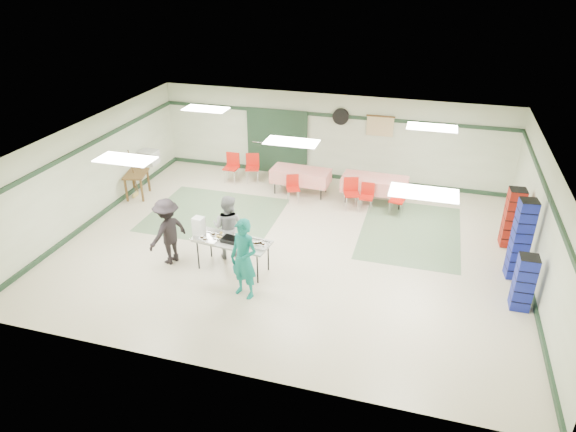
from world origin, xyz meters
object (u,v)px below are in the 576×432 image
(dining_table_a, at_px, (375,184))
(printer_table, at_px, (136,176))
(chair_b, at_px, (351,190))
(chair_a, at_px, (367,194))
(crate_stack_red, at_px, (513,218))
(crate_stack_blue_b, at_px, (524,283))
(serving_table, at_px, (232,242))
(broom, at_px, (133,172))
(chair_d, at_px, (293,185))
(chair_loose_b, at_px, (232,164))
(chair_c, at_px, (398,197))
(volunteer_dark, at_px, (168,231))
(office_printer, at_px, (148,157))
(volunteer_grey, at_px, (228,227))
(crate_stack_blue_a, at_px, (521,240))
(chair_loose_a, at_px, (252,165))
(dining_table_b, at_px, (301,175))
(volunteer_teal, at_px, (244,259))

(dining_table_a, relative_size, printer_table, 1.87)
(chair_b, xyz_separation_m, printer_table, (-6.19, -0.99, 0.09))
(chair_a, distance_m, crate_stack_red, 3.80)
(chair_b, xyz_separation_m, crate_stack_blue_b, (4.11, -3.64, 0.06))
(serving_table, bearing_deg, broom, 152.07)
(chair_d, distance_m, chair_loose_b, 2.39)
(chair_d, bearing_deg, serving_table, -117.88)
(chair_c, xyz_separation_m, chair_d, (-3.00, -0.01, -0.03))
(volunteer_dark, distance_m, office_printer, 4.63)
(volunteer_dark, bearing_deg, chair_loose_b, -154.34)
(volunteer_grey, bearing_deg, chair_loose_b, -68.76)
(chair_a, height_order, broom, broom)
(dining_table_a, xyz_separation_m, crate_stack_blue_a, (3.53, -3.02, 0.37))
(chair_loose_b, distance_m, printer_table, 2.93)
(crate_stack_red, height_order, broom, crate_stack_red)
(volunteer_dark, bearing_deg, broom, -116.67)
(chair_b, distance_m, office_printer, 6.21)
(chair_loose_b, bearing_deg, office_printer, -154.53)
(chair_a, relative_size, crate_stack_blue_b, 0.66)
(chair_a, relative_size, chair_loose_a, 0.89)
(dining_table_b, height_order, chair_loose_b, chair_loose_b)
(volunteer_grey, height_order, chair_a, volunteer_grey)
(chair_c, bearing_deg, dining_table_a, 151.03)
(crate_stack_red, distance_m, crate_stack_blue_b, 2.64)
(volunteer_grey, relative_size, dining_table_b, 0.91)
(crate_stack_red, bearing_deg, crate_stack_blue_b, -90.00)
(chair_c, xyz_separation_m, crate_stack_blue_a, (2.81, -2.45, 0.44))
(broom, bearing_deg, chair_d, 25.10)
(printer_table, relative_size, office_printer, 1.91)
(dining_table_b, relative_size, chair_loose_b, 1.89)
(dining_table_a, distance_m, chair_b, 0.81)
(volunteer_grey, relative_size, volunteer_dark, 0.99)
(crate_stack_blue_b, bearing_deg, volunteer_teal, -168.41)
(volunteer_grey, bearing_deg, chair_loose_a, -76.77)
(volunteer_teal, distance_m, broom, 6.16)
(crate_stack_red, xyz_separation_m, office_printer, (-10.30, 0.79, 0.20))
(broom, bearing_deg, crate_stack_red, 12.89)
(volunteer_grey, height_order, dining_table_a, volunteer_grey)
(chair_d, distance_m, crate_stack_blue_b, 6.85)
(serving_table, height_order, printer_table, serving_table)
(chair_loose_a, relative_size, printer_table, 0.89)
(chair_loose_a, distance_m, chair_loose_b, 0.64)
(chair_c, distance_m, chair_d, 3.00)
(chair_c, xyz_separation_m, chair_loose_a, (-4.62, 1.05, 0.04))
(chair_b, distance_m, crate_stack_blue_b, 5.49)
(chair_loose_b, distance_m, crate_stack_blue_b, 9.21)
(chair_loose_a, bearing_deg, dining_table_a, -22.85)
(crate_stack_blue_a, relative_size, broom, 1.29)
(crate_stack_blue_a, bearing_deg, office_printer, 167.75)
(chair_a, bearing_deg, serving_table, -121.22)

